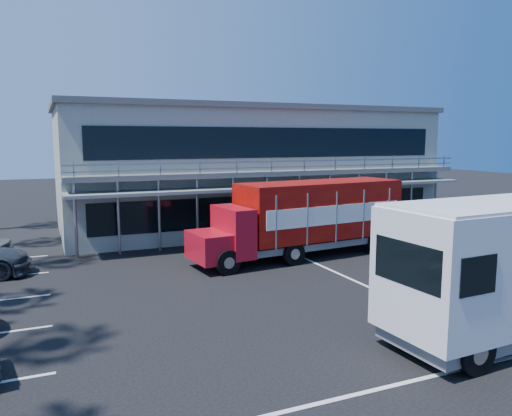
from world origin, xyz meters
name	(u,v)px	position (x,y,z in m)	size (l,w,h in m)	color
ground	(326,297)	(0.00, 0.00, 0.00)	(120.00, 120.00, 0.00)	black
building	(244,167)	(3.00, 14.94, 3.66)	(22.40, 12.00, 7.30)	gray
red_truck	(307,216)	(2.30, 5.52, 1.89)	(10.42, 3.48, 3.44)	#AD0D1D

